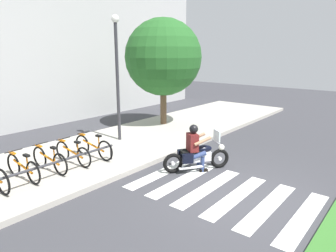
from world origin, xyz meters
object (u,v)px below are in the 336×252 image
Objects in this scene: rider at (195,145)px; bike_rack at (60,162)px; motorcycle at (197,156)px; street_lamp at (117,69)px; bicycle_4 at (93,147)px; bicycle_2 at (49,160)px; bicycle_3 at (73,153)px; tree_near_rack at (163,57)px; bicycle_1 at (23,168)px.

bike_rack is (-2.96, 2.38, -0.25)m from rider.
street_lamp is (0.45, 3.90, 2.39)m from motorcycle.
bicycle_2 is at bearing -180.00° from bicycle_4.
tree_near_rack reaches higher than bicycle_3.
bike_rack is 4.41m from street_lamp.
bicycle_4 is at bearing 0.00° from bicycle_2.
bicycle_1 is 0.32× the size of tree_near_rack.
bicycle_4 is at bearing 19.99° from bike_rack.
bicycle_1 is 7.96m from tree_near_rack.
street_lamp is (1.96, 0.93, 2.33)m from bicycle_4.
bicycle_4 reaches higher than bicycle_2.
bicycle_2 is 0.94× the size of bicycle_4.
bicycle_3 is at bearing 0.03° from bicycle_2.
street_lamp is (3.48, 1.48, 2.27)m from bike_rack.
motorcycle is 0.36× the size of tree_near_rack.
rider is 0.89× the size of bicycle_1.
rider is 3.81m from bike_rack.
rider is at bearing -130.58° from tree_near_rack.
bicycle_1 is 0.92× the size of bicycle_4.
rider is 0.30× the size of street_lamp.
bicycle_1 is at bearing -167.67° from street_lamp.
motorcycle is 4.60m from street_lamp.
bicycle_3 is at bearing 126.92° from rider.
bicycle_3 is 0.76m from bicycle_4.
bicycle_4 is at bearing -165.38° from tree_near_rack.
street_lamp reaches higher than bicycle_1.
tree_near_rack is (6.61, 1.33, 2.70)m from bicycle_2.
bicycle_1 reaches higher than bike_rack.
tree_near_rack is at bearing 15.88° from bike_rack.
motorcycle is 4.25m from bicycle_2.
street_lamp is at bearing -172.72° from tree_near_rack.
motorcycle is 1.09× the size of bicycle_2.
rider reaches higher than bike_rack.
bicycle_1 is at bearing 141.82° from motorcycle.
bicycle_4 reaches higher than bicycle_3.
bicycle_1 is 0.94m from bike_rack.
rider reaches higher than bicycle_1.
rider is 3.68m from bicycle_3.
motorcycle is 3.34m from bicycle_4.
street_lamp reaches higher than motorcycle.
bicycle_1 and bicycle_3 have the same top height.
tree_near_rack is (6.61, 1.88, 2.64)m from bike_rack.
bike_rack is at bearing -89.98° from bicycle_2.
motorcycle is 0.49× the size of bike_rack.
bicycle_1 is at bearing 141.81° from rider.
bicycle_4 is 3.18m from street_lamp.
motorcycle is at bearing -38.70° from bike_rack.
bicycle_4 is (-1.50, 2.98, 0.06)m from motorcycle.
tree_near_rack is at bearing 12.78° from bicycle_3.
bike_rack is at bearing 141.27° from rider.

